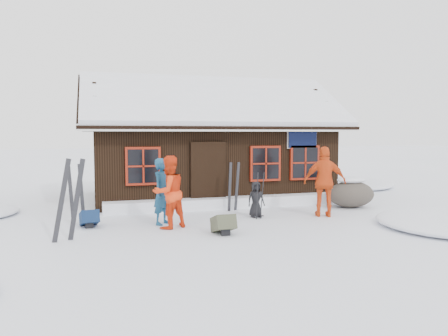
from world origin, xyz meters
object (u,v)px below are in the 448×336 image
at_px(ski_poles, 260,196).
at_px(backpack_olive, 223,227).
at_px(ski_pair_left, 69,201).
at_px(skier_orange_right, 325,182).
at_px(skier_crouched, 256,199).
at_px(skier_orange_left, 169,192).
at_px(skier_teal, 162,191).
at_px(boulder, 351,193).
at_px(backpack_blue, 89,221).

height_order(ski_poles, backpack_olive, ski_poles).
bearing_deg(ski_pair_left, ski_poles, 17.00).
bearing_deg(ski_poles, skier_orange_right, -5.98).
bearing_deg(skier_crouched, skier_orange_left, -165.92).
bearing_deg(skier_teal, skier_crouched, -43.17).
relative_size(skier_orange_right, ski_pair_left, 1.06).
relative_size(skier_orange_right, ski_poles, 1.49).
distance_m(skier_teal, ski_pair_left, 2.48).
bearing_deg(boulder, skier_teal, -171.66).
height_order(skier_crouched, ski_poles, ski_poles).
xyz_separation_m(skier_orange_right, ski_poles, (-1.86, 0.19, -0.36)).
bearing_deg(boulder, skier_orange_left, -166.76).
relative_size(skier_orange_left, ski_poles, 1.36).
xyz_separation_m(skier_teal, skier_orange_right, (4.49, -0.24, 0.13)).
xyz_separation_m(boulder, backpack_blue, (-7.86, -0.70, -0.29)).
bearing_deg(skier_orange_right, skier_orange_left, 25.93).
distance_m(skier_crouched, ski_pair_left, 5.01).
bearing_deg(backpack_olive, boulder, 24.47).
xyz_separation_m(skier_orange_left, skier_crouched, (2.54, 0.73, -0.39)).
bearing_deg(skier_orange_left, backpack_olive, 112.90).
relative_size(skier_orange_left, ski_pair_left, 0.97).
height_order(ski_poles, backpack_blue, ski_poles).
bearing_deg(skier_teal, boulder, -39.35).
distance_m(skier_teal, backpack_blue, 1.94).
distance_m(skier_orange_right, backpack_olive, 3.63).
bearing_deg(boulder, backpack_olive, -154.03).
xyz_separation_m(skier_orange_right, boulder, (1.57, 1.13, -0.54)).
bearing_deg(ski_pair_left, boulder, 17.88).
distance_m(skier_orange_right, boulder, 2.00).
height_order(skier_orange_left, backpack_blue, skier_orange_left).
distance_m(skier_teal, skier_crouched, 2.65).
relative_size(skier_orange_left, boulder, 1.19).
height_order(ski_pair_left, backpack_blue, ski_pair_left).
xyz_separation_m(skier_crouched, ski_poles, (0.01, -0.25, 0.12)).
xyz_separation_m(skier_orange_right, ski_pair_left, (-6.68, -0.93, -0.10)).
bearing_deg(backpack_blue, skier_crouched, -8.30).
relative_size(boulder, ski_pair_left, 0.81).
relative_size(skier_crouched, ski_pair_left, 0.54).
bearing_deg(boulder, skier_crouched, -168.80).
bearing_deg(skier_crouched, ski_pair_left, -165.91).
relative_size(skier_orange_right, backpack_blue, 3.46).
bearing_deg(ski_pair_left, skier_orange_left, 19.84).
bearing_deg(ski_pair_left, skier_teal, 31.97).
xyz_separation_m(skier_orange_right, skier_crouched, (-1.87, 0.45, -0.48)).
relative_size(skier_teal, skier_crouched, 1.70).
bearing_deg(skier_crouched, skier_teal, -177.34).
bearing_deg(boulder, backpack_blue, -174.89).
distance_m(skier_orange_right, ski_poles, 1.90).
relative_size(backpack_blue, backpack_olive, 0.93).
bearing_deg(ski_poles, backpack_olive, -135.15).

